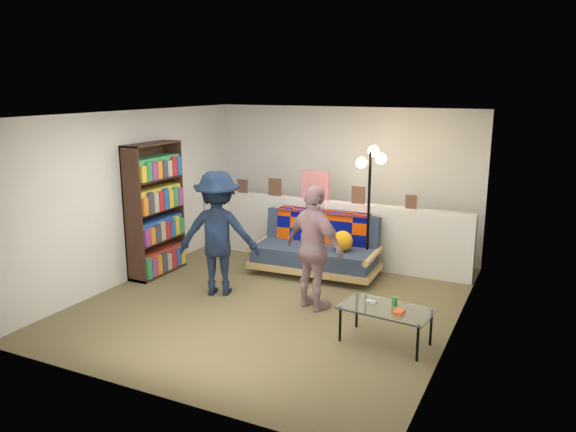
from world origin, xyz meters
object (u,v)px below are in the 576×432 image
Objects in this scene: futon_sofa at (317,249)px; person_right at (314,248)px; coffee_table at (386,310)px; person_left at (218,233)px; floor_lamp at (370,186)px; bookshelf at (155,214)px.

person_right is (0.48, -1.24, 0.41)m from futon_sofa.
coffee_table is 0.62× the size of person_left.
person_left is at bearing -137.53° from floor_lamp.
floor_lamp reaches higher than futon_sofa.
coffee_table is (1.57, -1.81, 0.01)m from futon_sofa.
floor_lamp is 1.22× the size of person_right.
futon_sofa is 1.21× the size of person_right.
floor_lamp is (-0.84, 1.98, 0.98)m from coffee_table.
floor_lamp is at bearing -159.38° from person_left.
person_left is (-2.45, 0.51, 0.45)m from coffee_table.
bookshelf is 1.17× the size of person_left.
futon_sofa is 0.99× the size of floor_lamp.
floor_lamp is 1.54m from person_right.
bookshelf reaches higher than futon_sofa.
floor_lamp is (0.73, 0.17, 0.99)m from futon_sofa.
coffee_table is 2.54m from person_left.
floor_lamp is at bearing 22.19° from bookshelf.
coffee_table is 0.53× the size of floor_lamp.
bookshelf is at bearing -34.81° from person_left.
person_right is (-1.09, 0.57, 0.40)m from coffee_table.
person_left reaches higher than person_right.
bookshelf reaches higher than person_left.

